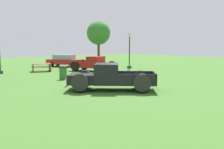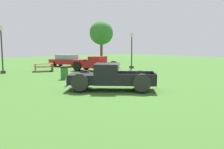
% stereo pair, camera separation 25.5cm
% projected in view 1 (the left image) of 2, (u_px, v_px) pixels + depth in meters
% --- Properties ---
extents(ground_plane, '(80.00, 80.00, 0.00)m').
position_uv_depth(ground_plane, '(120.00, 89.00, 14.12)').
color(ground_plane, '#3D6B28').
extents(pickup_truck_foreground, '(4.81, 4.67, 1.52)m').
position_uv_depth(pickup_truck_foreground, '(106.00, 78.00, 13.73)').
color(pickup_truck_foreground, black).
rests_on(pickup_truck_foreground, ground_plane).
extents(pickup_truck_behind_left, '(3.38, 5.05, 1.46)m').
position_uv_depth(pickup_truck_behind_left, '(96.00, 64.00, 23.37)').
color(pickup_truck_behind_left, maroon).
rests_on(pickup_truck_behind_left, ground_plane).
extents(sedan_distant_a, '(3.68, 4.43, 1.39)m').
position_uv_depth(sedan_distant_a, '(65.00, 60.00, 28.68)').
color(sedan_distant_a, '#B21E1E').
rests_on(sedan_distant_a, ground_plane).
extents(lamp_post_near, '(0.36, 0.36, 3.84)m').
position_uv_depth(lamp_post_near, '(129.00, 50.00, 26.45)').
color(lamp_post_near, '#2D2D33').
rests_on(lamp_post_near, ground_plane).
extents(picnic_table, '(2.19, 2.00, 0.78)m').
position_uv_depth(picnic_table, '(41.00, 66.00, 23.48)').
color(picnic_table, olive).
rests_on(picnic_table, ground_plane).
extents(trash_can, '(0.59, 0.59, 0.95)m').
position_uv_depth(trash_can, '(63.00, 73.00, 18.14)').
color(trash_can, '#2D6B2D').
rests_on(trash_can, ground_plane).
extents(oak_tree_west, '(3.35, 3.35, 5.92)m').
position_uv_depth(oak_tree_west, '(99.00, 33.00, 34.34)').
color(oak_tree_west, brown).
rests_on(oak_tree_west, ground_plane).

